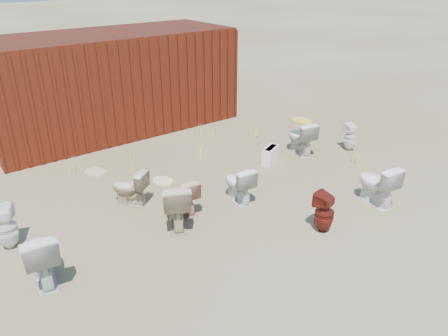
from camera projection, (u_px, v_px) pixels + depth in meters
ground at (245, 208)px, 7.64m from camera, size 100.00×100.00×0.00m
shipping_container at (112, 82)px, 10.87m from camera, size 6.00×2.40×2.40m
toilet_front_a at (40, 256)px, 5.72m from camera, size 0.56×0.85×0.81m
toilet_front_pink at (185, 194)px, 7.43m from camera, size 0.45×0.68×0.64m
toilet_front_c at (239, 184)px, 7.74m from camera, size 0.46×0.71×0.68m
toilet_front_maroon at (324, 212)px, 6.85m from camera, size 0.34×0.35×0.68m
toilet_front_e at (377, 184)px, 7.64m from camera, size 0.55×0.81×0.77m
toilet_back_a at (6, 227)px, 6.44m from camera, size 0.40×0.41×0.71m
toilet_back_beige_left at (130, 188)px, 7.64m from camera, size 0.67×0.73×0.65m
toilet_back_beige_right at (176, 204)px, 6.97m from camera, size 0.77×0.91×0.81m
toilet_back_yellowlid at (301, 138)px, 9.68m from camera, size 0.57×0.82×0.76m
toilet_back_e at (351, 137)px, 9.90m from camera, size 0.36×0.36×0.64m
yellow_lid at (302, 121)px, 9.51m from camera, size 0.39×0.48×0.02m
loose_tank at (271, 155)px, 9.32m from camera, size 0.54×0.39×0.35m
loose_lid_near at (95, 172)px, 8.94m from camera, size 0.53×0.60×0.02m
loose_lid_far at (163, 181)px, 8.56m from camera, size 0.41×0.51×0.02m
weed_clump_a at (73, 164)px, 8.93m from camera, size 0.36×0.36×0.31m
weed_clump_b at (203, 149)px, 9.73m from camera, size 0.32×0.32×0.26m
weed_clump_c at (254, 130)px, 10.72m from camera, size 0.36×0.36×0.36m
weed_clump_d at (129, 155)px, 9.42m from camera, size 0.30×0.30×0.26m
weed_clump_e at (206, 129)px, 10.79m from camera, size 0.34×0.34×0.34m
weed_clump_f at (355, 156)px, 9.38m from camera, size 0.28×0.28×0.26m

